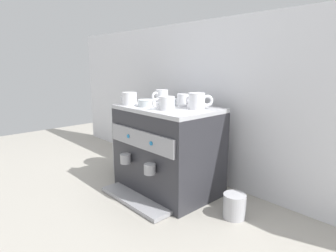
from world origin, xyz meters
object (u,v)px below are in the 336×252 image
ceramic_cup_0 (166,103)px  ceramic_cup_1 (129,98)px  coffee_grinder (126,138)px  ceramic_bowl_0 (147,103)px  espresso_machine (167,150)px  ceramic_cup_3 (161,96)px  ceramic_bowl_1 (167,102)px  milk_pitcher (234,206)px  ceramic_cup_2 (197,101)px  ceramic_cup_4 (183,100)px

ceramic_cup_0 → ceramic_cup_1: 0.27m
ceramic_cup_1 → coffee_grinder: size_ratio=0.28×
ceramic_cup_0 → ceramic_cup_1: bearing=-172.8°
ceramic_bowl_0 → ceramic_cup_0: bearing=-1.5°
espresso_machine → ceramic_cup_3: size_ratio=4.72×
ceramic_cup_3 → ceramic_bowl_0: (0.09, -0.18, -0.02)m
ceramic_cup_1 → ceramic_bowl_1: ceramic_cup_1 is taller
ceramic_cup_0 → milk_pitcher: 0.58m
ceramic_cup_2 → ceramic_cup_4: 0.12m
ceramic_cup_0 → ceramic_cup_2: bearing=56.9°
ceramic_cup_1 → ceramic_cup_2: bearing=25.2°
ceramic_cup_2 → milk_pitcher: (0.27, -0.04, -0.46)m
espresso_machine → ceramic_cup_0: ceramic_cup_0 is taller
ceramic_cup_3 → espresso_machine: bearing=-32.3°
ceramic_cup_2 → ceramic_bowl_1: 0.22m
ceramic_bowl_0 → ceramic_cup_2: bearing=27.9°
ceramic_cup_3 → coffee_grinder: size_ratio=0.26×
ceramic_cup_3 → ceramic_cup_0: bearing=-36.7°
ceramic_cup_1 → ceramic_cup_3: size_ratio=1.04×
ceramic_cup_2 → ceramic_cup_3: 0.34m
ceramic_cup_0 → ceramic_bowl_1: (-0.13, 0.13, -0.02)m
ceramic_bowl_1 → coffee_grinder: 0.47m
ceramic_cup_3 → ceramic_bowl_1: (0.12, -0.06, -0.02)m
ceramic_cup_4 → coffee_grinder: 0.57m
ceramic_cup_0 → ceramic_cup_1: size_ratio=0.88×
ceramic_cup_4 → espresso_machine: bearing=-119.8°
ceramic_cup_3 → milk_pitcher: size_ratio=1.00×
ceramic_cup_2 → coffee_grinder: ceramic_cup_2 is taller
ceramic_cup_2 → milk_pitcher: size_ratio=1.01×
ceramic_bowl_0 → milk_pitcher: size_ratio=0.85×
espresso_machine → coffee_grinder: (-0.44, 0.02, -0.02)m
ceramic_cup_1 → ceramic_cup_4: 0.30m
ceramic_cup_1 → ceramic_cup_0: bearing=7.2°
coffee_grinder → ceramic_cup_4: bearing=6.1°
ceramic_cup_4 → ceramic_bowl_0: ceramic_cup_4 is taller
ceramic_bowl_0 → ceramic_bowl_1: 0.13m
espresso_machine → ceramic_cup_3: ceramic_cup_3 is taller
ceramic_cup_0 → ceramic_cup_1: (-0.27, -0.03, 0.00)m
ceramic_cup_2 → ceramic_cup_4: (-0.12, 0.02, -0.01)m
ceramic_bowl_1 → coffee_grinder: size_ratio=0.23×
ceramic_cup_0 → ceramic_cup_3: size_ratio=0.91×
ceramic_cup_1 → ceramic_cup_3: ceramic_cup_3 is taller
ceramic_cup_0 → ceramic_cup_4: 0.15m
coffee_grinder → ceramic_cup_2: bearing=3.5°
espresso_machine → ceramic_bowl_1: (-0.06, 0.05, 0.25)m
ceramic_cup_0 → ceramic_cup_2: (0.09, 0.13, 0.01)m
ceramic_cup_4 → milk_pitcher: size_ratio=0.84×
milk_pitcher → ceramic_bowl_1: bearing=176.5°
ceramic_cup_0 → milk_pitcher: bearing=15.2°
ceramic_cup_2 → ceramic_bowl_0: size_ratio=1.18×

